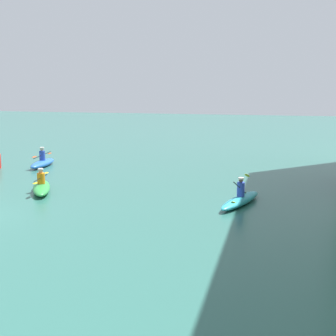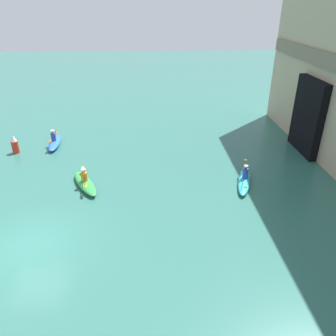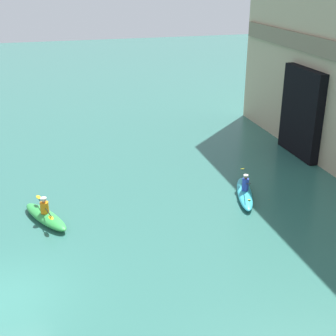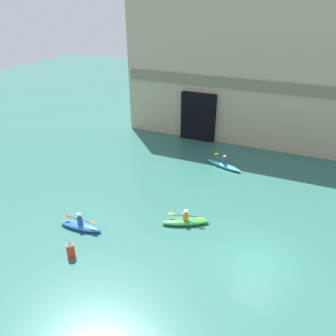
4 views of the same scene
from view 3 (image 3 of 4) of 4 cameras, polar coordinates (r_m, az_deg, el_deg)
ground_plane at (r=16.40m, az=-19.39°, el=-14.89°), size 120.00×120.00×0.00m
kayak_green at (r=20.31m, az=-14.71°, el=-5.67°), size 3.09×2.08×1.09m
kayak_cyan at (r=21.95m, az=9.34°, el=-2.98°), size 3.46×1.71×1.18m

